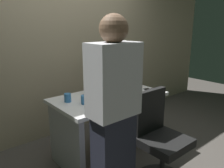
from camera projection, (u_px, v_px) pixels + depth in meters
ground_plane at (109, 152)px, 2.82m from camera, size 9.00×9.00×0.00m
wall_back at (67, 29)px, 3.14m from camera, size 6.40×0.10×3.00m
desk at (109, 114)px, 2.69m from camera, size 1.31×0.73×0.75m
office_chair at (159, 142)px, 2.21m from camera, size 0.52×0.52×0.94m
person_at_desk at (114, 116)px, 1.81m from camera, size 0.40×0.24×1.64m
monitor at (107, 71)px, 2.75m from camera, size 0.54×0.16×0.46m
keyboard at (110, 97)px, 2.53m from camera, size 0.43×0.13×0.02m
mouse at (129, 91)px, 2.75m from camera, size 0.06×0.10×0.03m
cup_near_keyboard at (85, 100)px, 2.34m from camera, size 0.08×0.08×0.09m
cup_by_monitor at (68, 98)px, 2.40m from camera, size 0.07×0.07×0.09m
book_stack at (124, 82)px, 2.99m from camera, size 0.23×0.20×0.13m
cell_phone at (149, 90)px, 2.84m from camera, size 0.10×0.16×0.01m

